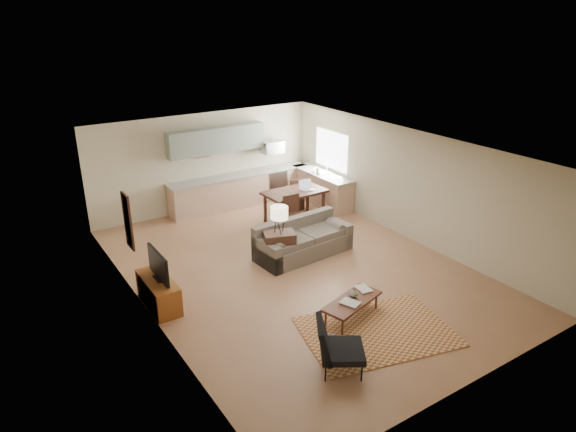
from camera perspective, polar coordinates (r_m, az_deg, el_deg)
room at (r=10.67m, az=0.88°, el=0.49°), size 9.00×9.00×9.00m
kitchen_counter_back at (r=14.79m, az=-5.30°, el=2.96°), size 4.26×0.64×0.92m
kitchen_counter_right at (r=14.87m, az=3.79°, el=3.11°), size 0.64×2.26×0.92m
kitchen_range at (r=15.30m, az=-1.66°, el=3.67°), size 0.62×0.62×0.90m
kitchen_microwave at (r=15.01m, az=-1.75°, el=7.67°), size 0.62×0.40×0.35m
upper_cabinets at (r=14.25m, az=-7.95°, el=8.35°), size 2.80×0.34×0.70m
window_right at (r=14.73m, az=4.83°, el=7.33°), size 0.02×1.40×1.05m
wall_art_left at (r=10.13m, az=-17.33°, el=-0.55°), size 0.06×0.42×1.10m
triptych at (r=14.26m, az=-9.61°, el=7.43°), size 1.70×0.04×0.50m
rug at (r=9.35m, az=9.84°, el=-12.55°), size 2.91×2.33×0.02m
sofa at (r=11.69m, az=1.74°, el=-2.53°), size 2.42×1.19×0.82m
coffee_table at (r=9.57m, az=7.09°, el=-10.20°), size 1.36×0.84×0.38m
book_a at (r=9.26m, az=6.53°, el=-9.90°), size 0.47×0.50×0.03m
book_b at (r=9.77m, az=7.82°, el=-8.16°), size 0.32×0.38×0.02m
vase at (r=9.52m, az=7.26°, el=-8.43°), size 0.25×0.25×0.18m
armchair at (r=8.20m, az=6.07°, el=-14.19°), size 1.06×1.06×0.88m
tv_credenza at (r=10.11m, az=-14.18°, el=-8.24°), size 0.47×1.23×0.57m
tv at (r=9.86m, az=-14.22°, el=-5.32°), size 0.09×0.94×0.57m
console_table at (r=11.25m, az=-0.95°, el=-3.68°), size 0.78×0.64×0.78m
table_lamp at (r=10.96m, az=-0.98°, el=-0.38°), size 0.51×0.51×0.62m
dining_table at (r=13.64m, az=0.73°, el=1.17°), size 1.66×0.99×0.82m
dining_chair_near at (r=12.82m, az=0.81°, el=0.11°), size 0.48×0.50×0.97m
dining_chair_far at (r=14.43m, az=0.66°, el=2.58°), size 0.48×0.50×0.93m
laptop at (r=13.55m, az=2.13°, el=3.44°), size 0.38×0.30×0.26m
soap_bottle at (r=14.70m, az=3.37°, el=5.16°), size 0.12×0.12×0.19m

